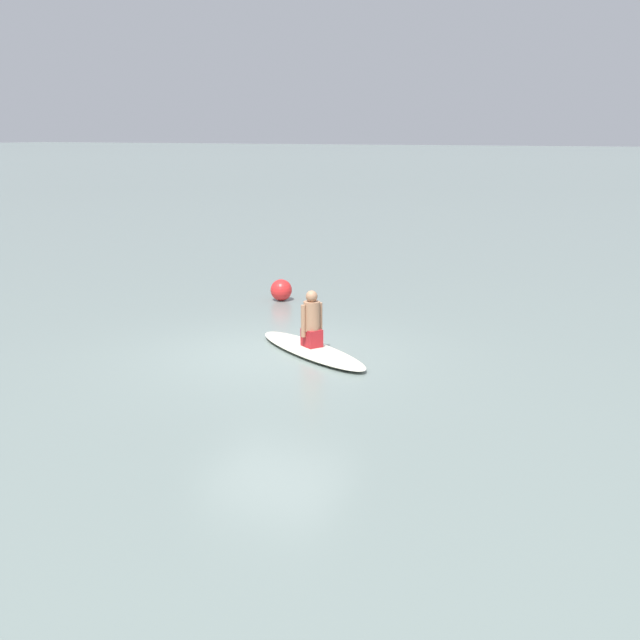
{
  "coord_description": "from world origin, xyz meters",
  "views": [
    {
      "loc": [
        -6.37,
        11.61,
        3.78
      ],
      "look_at": [
        -0.78,
        -0.21,
        0.65
      ],
      "focal_mm": 44.42,
      "sensor_mm": 36.0,
      "label": 1
    }
  ],
  "objects": [
    {
      "name": "ground_plane",
      "position": [
        0.0,
        0.0,
        0.0
      ],
      "size": [
        400.0,
        400.0,
        0.0
      ],
      "primitive_type": "plane",
      "color": "slate"
    },
    {
      "name": "buoy_marker",
      "position": [
        1.99,
        -3.99,
        0.25
      ],
      "size": [
        0.49,
        0.49,
        0.49
      ],
      "primitive_type": "sphere",
      "color": "red",
      "rests_on": "ground"
    },
    {
      "name": "surfboard",
      "position": [
        -0.58,
        -0.3,
        0.07
      ],
      "size": [
        2.96,
        2.18,
        0.14
      ],
      "primitive_type": "ellipsoid",
      "rotation": [
        0.0,
        0.0,
        -0.54
      ],
      "color": "silver",
      "rests_on": "ground"
    },
    {
      "name": "person_paddler",
      "position": [
        -0.58,
        -0.3,
        0.58
      ],
      "size": [
        0.41,
        0.41,
        0.98
      ],
      "rotation": [
        0.0,
        0.0,
        -0.54
      ],
      "color": "#A51E23",
      "rests_on": "surfboard"
    }
  ]
}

